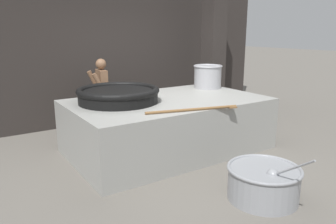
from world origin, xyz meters
The scene contains 9 objects.
ground_plane centered at (0.00, 0.00, 0.00)m, with size 60.00×60.00×0.00m, color #666059.
back_wall centered at (0.00, 2.38, 1.90)m, with size 8.26×0.24×3.81m, color #2D2826.
support_pillar centered at (2.16, 1.36, 1.90)m, with size 0.41×0.41×3.81m, color #2D2826.
hearth_platform centered at (0.00, 0.00, 0.44)m, with size 3.21×1.94×0.87m.
giant_wok_near centered at (-0.79, 0.24, 1.00)m, with size 1.30×1.30×0.24m.
stock_pot centered at (1.27, 0.50, 1.11)m, with size 0.57×0.57×0.45m.
stirring_paddle centered at (-0.10, -0.89, 0.89)m, with size 1.36×0.43×0.04m.
cook centered at (-0.55, 1.51, 0.79)m, with size 0.37×0.56×1.47m.
prep_bowl_vegetables centered at (0.01, -2.07, 0.23)m, with size 0.88×1.14×0.76m.
Camera 1 is at (-2.93, -4.45, 1.98)m, focal length 35.00 mm.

